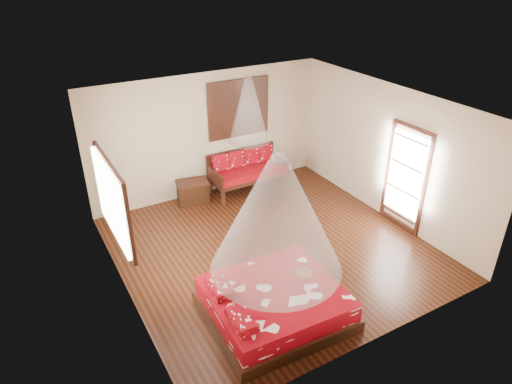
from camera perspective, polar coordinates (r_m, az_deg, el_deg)
room at (r=8.12m, az=2.08°, el=1.17°), size 5.54×5.54×2.84m
bed at (r=7.23m, az=2.24°, el=-13.76°), size 2.11×1.93×0.64m
daybed at (r=10.70m, az=-1.21°, el=2.89°), size 1.78×0.79×0.94m
storage_chest at (r=10.37m, az=-7.87°, el=0.07°), size 0.80×0.65×0.49m
shutter_panel at (r=10.47m, az=-2.18°, el=10.41°), size 1.52×0.06×1.32m
window_left at (r=7.26m, az=-17.27°, el=-0.95°), size 0.10×1.74×1.34m
glazed_door at (r=9.47m, az=18.15°, el=1.59°), size 0.08×1.02×2.16m
wine_tray at (r=7.39m, az=6.06°, el=-9.68°), size 0.28×0.28×0.22m
mosquito_net_main at (r=6.28m, az=2.65°, el=-2.77°), size 1.93×1.93×1.80m
mosquito_net_daybed at (r=10.05m, az=-0.93°, el=10.26°), size 0.89×0.89×1.50m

